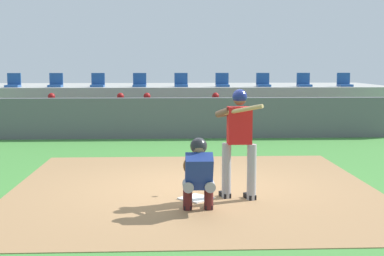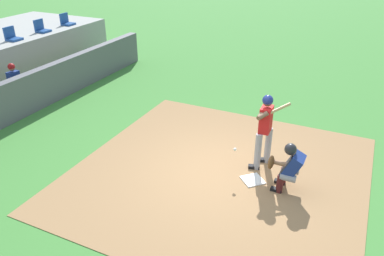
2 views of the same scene
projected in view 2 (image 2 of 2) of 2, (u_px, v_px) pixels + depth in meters
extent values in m
plane|color=#428438|center=(219.00, 172.00, 8.80)|extent=(80.00, 80.00, 0.00)
cube|color=#9E754C|center=(219.00, 172.00, 8.80)|extent=(6.40, 6.40, 0.01)
cube|color=white|center=(253.00, 180.00, 8.49)|extent=(0.62, 0.62, 0.02)
cylinder|color=#99999E|center=(258.00, 152.00, 8.72)|extent=(0.15, 0.15, 0.92)
cylinder|color=#99999E|center=(268.00, 146.00, 8.98)|extent=(0.15, 0.15, 0.92)
cube|color=red|center=(266.00, 119.00, 8.50)|extent=(0.39, 0.26, 0.60)
sphere|color=brown|center=(268.00, 102.00, 8.31)|extent=(0.21, 0.21, 0.21)
sphere|color=navy|center=(268.00, 100.00, 8.29)|extent=(0.24, 0.24, 0.24)
cylinder|color=brown|center=(263.00, 116.00, 8.19)|extent=(0.26, 0.24, 0.17)
cylinder|color=brown|center=(263.00, 112.00, 8.37)|extent=(0.57, 0.12, 0.18)
cylinder|color=tan|center=(275.00, 111.00, 8.29)|extent=(0.71, 0.57, 0.24)
cube|color=black|center=(254.00, 167.00, 8.92)|extent=(0.19, 0.28, 0.09)
cube|color=black|center=(264.00, 160.00, 9.18)|extent=(0.19, 0.28, 0.09)
cylinder|color=gray|center=(288.00, 178.00, 7.88)|extent=(0.16, 0.32, 0.16)
cylinder|color=#4C1919|center=(280.00, 184.00, 8.04)|extent=(0.14, 0.14, 0.42)
cube|color=black|center=(276.00, 190.00, 8.14)|extent=(0.11, 0.24, 0.08)
cylinder|color=gray|center=(291.00, 170.00, 8.14)|extent=(0.16, 0.32, 0.16)
cylinder|color=#4C1919|center=(283.00, 176.00, 8.29)|extent=(0.14, 0.14, 0.42)
cube|color=black|center=(280.00, 182.00, 8.39)|extent=(0.11, 0.24, 0.08)
cube|color=navy|center=(293.00, 165.00, 7.89)|extent=(0.40, 0.44, 0.57)
cube|color=#2D2D33|center=(288.00, 164.00, 7.94)|extent=(0.38, 0.25, 0.45)
sphere|color=#996B4C|center=(291.00, 150.00, 7.76)|extent=(0.21, 0.21, 0.21)
sphere|color=#232328|center=(291.00, 149.00, 7.76)|extent=(0.25, 0.25, 0.25)
cylinder|color=#996B4C|center=(282.00, 164.00, 7.94)|extent=(0.10, 0.45, 0.10)
ellipsoid|color=brown|center=(271.00, 162.00, 8.00)|extent=(0.28, 0.12, 0.30)
sphere|color=white|center=(235.00, 149.00, 8.40)|extent=(0.07, 0.07, 0.07)
cube|color=#59595E|center=(11.00, 101.00, 10.99)|extent=(13.00, 0.30, 1.20)
cylinder|color=#939399|center=(18.00, 90.00, 12.06)|extent=(0.15, 0.40, 0.15)
cylinder|color=#939399|center=(24.00, 99.00, 12.11)|extent=(0.13, 0.13, 0.45)
cube|color=maroon|center=(26.00, 104.00, 12.17)|extent=(0.11, 0.24, 0.08)
cylinder|color=#939399|center=(24.00, 87.00, 12.27)|extent=(0.15, 0.40, 0.15)
cylinder|color=#939399|center=(30.00, 96.00, 12.32)|extent=(0.13, 0.13, 0.45)
cube|color=maroon|center=(33.00, 101.00, 12.38)|extent=(0.11, 0.24, 0.08)
cube|color=navy|center=(14.00, 80.00, 12.13)|extent=(0.36, 0.22, 0.54)
sphere|color=#996B4C|center=(12.00, 68.00, 11.95)|extent=(0.20, 0.20, 0.20)
sphere|color=maroon|center=(11.00, 67.00, 11.93)|extent=(0.22, 0.22, 0.22)
cylinder|color=#996B4C|center=(13.00, 86.00, 11.96)|extent=(0.09, 0.41, 0.22)
cylinder|color=#996B4C|center=(23.00, 82.00, 12.28)|extent=(0.09, 0.41, 0.22)
cube|color=#1E478C|center=(14.00, 39.00, 13.99)|extent=(0.46, 0.46, 0.08)
cube|color=#1E478C|center=(9.00, 32.00, 13.96)|extent=(0.46, 0.06, 0.40)
cube|color=#1E478C|center=(43.00, 31.00, 15.16)|extent=(0.46, 0.46, 0.08)
cube|color=#1E478C|center=(39.00, 25.00, 15.12)|extent=(0.46, 0.06, 0.40)
cube|color=#1E478C|center=(68.00, 24.00, 16.32)|extent=(0.46, 0.46, 0.08)
cube|color=#1E478C|center=(64.00, 18.00, 16.28)|extent=(0.46, 0.06, 0.40)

